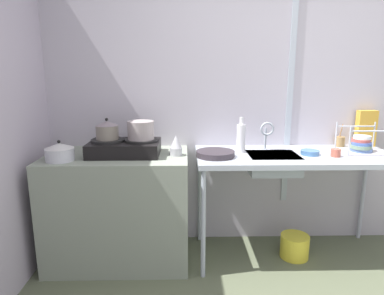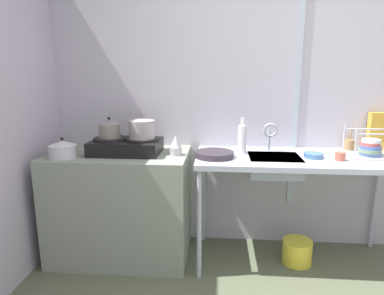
{
  "view_description": "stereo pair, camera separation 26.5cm",
  "coord_description": "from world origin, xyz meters",
  "px_view_note": "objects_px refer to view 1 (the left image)",
  "views": [
    {
      "loc": [
        -0.93,
        -1.28,
        1.53
      ],
      "look_at": [
        -0.87,
        1.3,
        0.95
      ],
      "focal_mm": 31.27,
      "sensor_mm": 36.0,
      "label": 1
    },
    {
      "loc": [
        -0.66,
        -1.28,
        1.53
      ],
      "look_at": [
        -0.87,
        1.3,
        0.95
      ],
      "focal_mm": 31.27,
      "sensor_mm": 36.0,
      "label": 2
    }
  ],
  "objects_px": {
    "small_bowl_on_drainboard": "(310,152)",
    "bucket_on_floor": "(294,246)",
    "cup_by_rack": "(336,153)",
    "utensil_jar": "(340,141)",
    "faucet": "(267,131)",
    "percolator": "(176,146)",
    "frying_pan": "(215,154)",
    "pot_on_left_burner": "(107,130)",
    "pot_beside_stove": "(60,152)",
    "sink_basin": "(273,163)",
    "cereal_box": "(366,128)",
    "stove": "(125,147)",
    "bottle_by_sink": "(241,138)",
    "pot_on_right_burner": "(141,130)",
    "dish_rack": "(361,145)"
  },
  "relations": [
    {
      "from": "stove",
      "to": "percolator",
      "type": "distance_m",
      "value": 0.41
    },
    {
      "from": "bottle_by_sink",
      "to": "bucket_on_floor",
      "type": "xyz_separation_m",
      "value": [
        0.47,
        -0.09,
        -0.92
      ]
    },
    {
      "from": "utensil_jar",
      "to": "bottle_by_sink",
      "type": "bearing_deg",
      "value": -166.67
    },
    {
      "from": "pot_on_left_burner",
      "to": "pot_beside_stove",
      "type": "relative_size",
      "value": 0.84
    },
    {
      "from": "pot_on_left_burner",
      "to": "stove",
      "type": "bearing_deg",
      "value": 0.0
    },
    {
      "from": "pot_on_right_burner",
      "to": "bottle_by_sink",
      "type": "bearing_deg",
      "value": 4.01
    },
    {
      "from": "faucet",
      "to": "cup_by_rack",
      "type": "xyz_separation_m",
      "value": [
        0.48,
        -0.24,
        -0.13
      ]
    },
    {
      "from": "pot_beside_stove",
      "to": "frying_pan",
      "type": "distance_m",
      "value": 1.16
    },
    {
      "from": "sink_basin",
      "to": "cereal_box",
      "type": "height_order",
      "value": "cereal_box"
    },
    {
      "from": "faucet",
      "to": "frying_pan",
      "type": "relative_size",
      "value": 0.8
    },
    {
      "from": "frying_pan",
      "to": "small_bowl_on_drainboard",
      "type": "relative_size",
      "value": 2.07
    },
    {
      "from": "sink_basin",
      "to": "bucket_on_floor",
      "type": "relative_size",
      "value": 1.66
    },
    {
      "from": "pot_beside_stove",
      "to": "faucet",
      "type": "distance_m",
      "value": 1.64
    },
    {
      "from": "pot_beside_stove",
      "to": "dish_rack",
      "type": "distance_m",
      "value": 2.36
    },
    {
      "from": "faucet",
      "to": "cereal_box",
      "type": "distance_m",
      "value": 0.92
    },
    {
      "from": "pot_beside_stove",
      "to": "percolator",
      "type": "height_order",
      "value": "percolator"
    },
    {
      "from": "frying_pan",
      "to": "pot_on_left_burner",
      "type": "bearing_deg",
      "value": 174.89
    },
    {
      "from": "sink_basin",
      "to": "bucket_on_floor",
      "type": "bearing_deg",
      "value": -2.45
    },
    {
      "from": "pot_beside_stove",
      "to": "small_bowl_on_drainboard",
      "type": "bearing_deg",
      "value": 4.3
    },
    {
      "from": "faucet",
      "to": "utensil_jar",
      "type": "distance_m",
      "value": 0.7
    },
    {
      "from": "faucet",
      "to": "utensil_jar",
      "type": "xyz_separation_m",
      "value": [
        0.68,
        0.13,
        -0.12
      ]
    },
    {
      "from": "dish_rack",
      "to": "cereal_box",
      "type": "bearing_deg",
      "value": 57.31
    },
    {
      "from": "faucet",
      "to": "sink_basin",
      "type": "bearing_deg",
      "value": -83.36
    },
    {
      "from": "pot_beside_stove",
      "to": "frying_pan",
      "type": "height_order",
      "value": "pot_beside_stove"
    },
    {
      "from": "pot_on_left_burner",
      "to": "pot_beside_stove",
      "type": "bearing_deg",
      "value": -150.82
    },
    {
      "from": "small_bowl_on_drainboard",
      "to": "utensil_jar",
      "type": "relative_size",
      "value": 0.72
    },
    {
      "from": "faucet",
      "to": "frying_pan",
      "type": "xyz_separation_m",
      "value": [
        -0.45,
        -0.22,
        -0.14
      ]
    },
    {
      "from": "stove",
      "to": "bottle_by_sink",
      "type": "distance_m",
      "value": 0.93
    },
    {
      "from": "sink_basin",
      "to": "bottle_by_sink",
      "type": "xyz_separation_m",
      "value": [
        -0.25,
        0.08,
        0.19
      ]
    },
    {
      "from": "pot_beside_stove",
      "to": "faucet",
      "type": "bearing_deg",
      "value": 11.22
    },
    {
      "from": "stove",
      "to": "small_bowl_on_drainboard",
      "type": "relative_size",
      "value": 3.79
    },
    {
      "from": "utensil_jar",
      "to": "pot_on_right_burner",
      "type": "bearing_deg",
      "value": -170.96
    },
    {
      "from": "pot_beside_stove",
      "to": "bottle_by_sink",
      "type": "relative_size",
      "value": 0.73
    },
    {
      "from": "faucet",
      "to": "cup_by_rack",
      "type": "bearing_deg",
      "value": -26.5
    },
    {
      "from": "bottle_by_sink",
      "to": "utensil_jar",
      "type": "relative_size",
      "value": 1.44
    },
    {
      "from": "stove",
      "to": "cereal_box",
      "type": "bearing_deg",
      "value": 7.66
    },
    {
      "from": "dish_rack",
      "to": "utensil_jar",
      "type": "bearing_deg",
      "value": 104.36
    },
    {
      "from": "percolator",
      "to": "frying_pan",
      "type": "relative_size",
      "value": 0.53
    },
    {
      "from": "stove",
      "to": "frying_pan",
      "type": "bearing_deg",
      "value": -6.05
    },
    {
      "from": "frying_pan",
      "to": "bucket_on_floor",
      "type": "distance_m",
      "value": 1.07
    },
    {
      "from": "percolator",
      "to": "frying_pan",
      "type": "xyz_separation_m",
      "value": [
        0.31,
        -0.04,
        -0.06
      ]
    },
    {
      "from": "sink_basin",
      "to": "cereal_box",
      "type": "xyz_separation_m",
      "value": [
        0.89,
        0.3,
        0.23
      ]
    },
    {
      "from": "cup_by_rack",
      "to": "utensil_jar",
      "type": "relative_size",
      "value": 0.37
    },
    {
      "from": "pot_on_left_burner",
      "to": "cereal_box",
      "type": "distance_m",
      "value": 2.21
    },
    {
      "from": "cup_by_rack",
      "to": "utensil_jar",
      "type": "distance_m",
      "value": 0.42
    },
    {
      "from": "cup_by_rack",
      "to": "cereal_box",
      "type": "bearing_deg",
      "value": 41.69
    },
    {
      "from": "small_bowl_on_drainboard",
      "to": "bucket_on_floor",
      "type": "relative_size",
      "value": 0.61
    },
    {
      "from": "frying_pan",
      "to": "cereal_box",
      "type": "xyz_separation_m",
      "value": [
        1.35,
        0.35,
        0.14
      ]
    },
    {
      "from": "pot_on_left_burner",
      "to": "pot_beside_stove",
      "type": "distance_m",
      "value": 0.38
    },
    {
      "from": "pot_on_left_burner",
      "to": "utensil_jar",
      "type": "relative_size",
      "value": 0.88
    }
  ]
}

